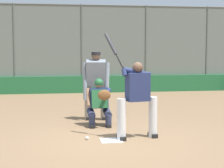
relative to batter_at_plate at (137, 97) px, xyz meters
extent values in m
plane|color=#846647|center=(0.55, 0.11, -0.86)|extent=(160.00, 160.00, 0.00)
cube|color=white|center=(0.55, 0.11, -0.85)|extent=(0.43, 0.43, 0.01)
cylinder|color=#515651|center=(-4.90, -8.16, 0.97)|extent=(0.08, 0.08, 3.65)
cylinder|color=#515651|center=(-2.17, -8.16, 0.97)|extent=(0.08, 0.08, 3.65)
cylinder|color=#515651|center=(0.55, -8.16, 0.97)|extent=(0.08, 0.08, 3.65)
cylinder|color=#515651|center=(3.28, -8.16, 0.97)|extent=(0.08, 0.08, 3.65)
cube|color=slate|center=(0.55, -8.16, 0.97)|extent=(21.81, 0.01, 3.65)
cylinder|color=#515651|center=(0.55, -8.16, 2.76)|extent=(21.81, 0.06, 0.06)
cube|color=#236638|center=(0.55, -8.06, -0.51)|extent=(21.37, 0.18, 0.70)
cube|color=slate|center=(-1.61, -10.46, -0.80)|extent=(15.27, 2.50, 0.12)
cube|color=slate|center=(-1.61, -9.63, -0.64)|extent=(15.27, 0.55, 0.44)
cube|color=#B7BABC|center=(-1.61, -9.63, -0.38)|extent=(15.27, 0.24, 0.08)
cube|color=slate|center=(-1.61, -10.18, -0.48)|extent=(15.27, 0.55, 0.76)
cube|color=#B7BABC|center=(-1.61, -10.18, -0.06)|extent=(15.27, 0.24, 0.08)
cube|color=slate|center=(-1.61, -10.73, -0.32)|extent=(15.27, 0.55, 1.08)
cube|color=#B7BABC|center=(-1.61, -10.73, 0.26)|extent=(15.27, 0.24, 0.08)
cube|color=slate|center=(-1.61, -11.28, -0.16)|extent=(15.27, 0.55, 1.40)
cube|color=#B7BABC|center=(-1.61, -11.28, 0.58)|extent=(15.27, 0.24, 0.08)
cylinder|color=silver|center=(-0.36, -0.07, -0.44)|extent=(0.18, 0.18, 0.85)
cube|color=black|center=(-0.36, -0.07, -0.82)|extent=(0.16, 0.30, 0.08)
cylinder|color=silver|center=(0.33, 0.07, -0.44)|extent=(0.18, 0.18, 0.85)
cube|color=black|center=(0.33, 0.07, -0.82)|extent=(0.16, 0.30, 0.08)
cube|color=navy|center=(-0.01, 0.00, 0.21)|extent=(0.50, 0.35, 0.58)
sphere|color=brown|center=(-0.01, 0.00, 0.61)|extent=(0.22, 0.22, 0.22)
cylinder|color=navy|center=(0.00, -0.02, 0.51)|extent=(0.60, 0.16, 0.22)
cylinder|color=navy|center=(0.27, 0.03, 0.51)|extent=(0.15, 0.17, 0.16)
sphere|color=black|center=(0.28, 0.01, 0.57)|extent=(0.04, 0.04, 0.04)
cylinder|color=black|center=(0.35, -0.06, 0.72)|extent=(0.17, 0.17, 0.32)
cylinder|color=#28282D|center=(0.51, -0.22, 1.08)|extent=(0.27, 0.27, 0.45)
cylinder|color=#2D334C|center=(0.42, -1.18, -0.71)|extent=(0.15, 0.15, 0.29)
cylinder|color=#2D334C|center=(0.42, -1.37, -0.55)|extent=(0.18, 0.45, 0.23)
cube|color=black|center=(0.42, -1.18, -0.82)|extent=(0.10, 0.26, 0.08)
cylinder|color=#2D334C|center=(0.81, -1.18, -0.71)|extent=(0.15, 0.15, 0.29)
cylinder|color=#2D334C|center=(0.82, -1.37, -0.55)|extent=(0.18, 0.45, 0.23)
cube|color=black|center=(0.81, -1.18, -0.82)|extent=(0.10, 0.26, 0.08)
cube|color=navy|center=(0.62, -1.41, -0.20)|extent=(0.43, 0.35, 0.53)
cube|color=#235B33|center=(0.62, -1.27, -0.20)|extent=(0.38, 0.14, 0.44)
sphere|color=#936B4C|center=(0.62, -1.41, 0.14)|extent=(0.20, 0.20, 0.20)
sphere|color=#235B33|center=(0.62, -1.41, 0.17)|extent=(0.22, 0.22, 0.22)
cylinder|color=navy|center=(0.46, -1.18, -0.03)|extent=(0.27, 0.51, 0.15)
ellipsoid|color=brown|center=(0.55, -0.95, -0.07)|extent=(0.30, 0.10, 0.24)
cylinder|color=#936B4C|center=(0.88, -1.41, -0.17)|extent=(0.09, 0.30, 0.42)
cylinder|color=gray|center=(0.40, -2.14, -0.41)|extent=(0.19, 0.19, 0.90)
cube|color=black|center=(0.40, -2.14, -0.82)|extent=(0.14, 0.29, 0.08)
cylinder|color=gray|center=(0.81, -2.19, -0.41)|extent=(0.19, 0.19, 0.90)
cube|color=black|center=(0.81, -2.19, -0.82)|extent=(0.14, 0.29, 0.08)
cube|color=gray|center=(0.61, -2.10, 0.36)|extent=(0.54, 0.49, 0.69)
sphere|color=brown|center=(0.61, -2.10, 0.80)|extent=(0.23, 0.23, 0.23)
cylinder|color=black|center=(0.61, -2.10, 0.86)|extent=(0.24, 0.24, 0.08)
cylinder|color=gray|center=(0.34, -2.00, 0.16)|extent=(0.18, 0.26, 0.96)
cylinder|color=gray|center=(0.90, -2.07, 0.16)|extent=(0.13, 0.25, 0.96)
sphere|color=white|center=(1.03, -0.03, -0.82)|extent=(0.07, 0.07, 0.07)
camera|label=1|loc=(1.64, 7.42, 1.00)|focal=60.00mm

